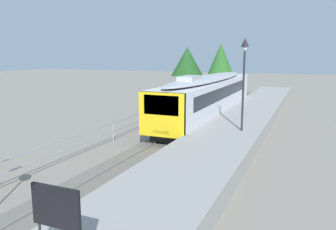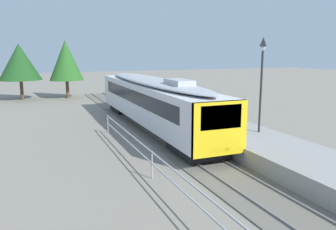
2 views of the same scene
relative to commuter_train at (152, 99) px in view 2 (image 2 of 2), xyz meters
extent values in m
plane|color=gray|center=(-3.00, -8.25, -2.14)|extent=(160.00, 160.00, 0.00)
cube|color=#6B665B|center=(0.00, -8.25, -2.11)|extent=(3.20, 60.00, 0.06)
cube|color=slate|center=(-0.72, -8.25, -2.04)|extent=(0.08, 60.00, 0.08)
cube|color=slate|center=(0.72, -8.25, -2.04)|extent=(0.08, 60.00, 0.08)
cube|color=silver|center=(0.00, 0.11, -0.18)|extent=(2.80, 19.04, 2.55)
cube|color=yellow|center=(0.00, -9.31, -0.18)|extent=(2.80, 0.24, 2.55)
cube|color=black|center=(0.00, -9.39, 0.38)|extent=(2.13, 0.08, 1.12)
cube|color=black|center=(0.00, 0.11, 0.23)|extent=(2.82, 15.99, 0.92)
ellipsoid|color=#B2B5BA|center=(0.00, 0.11, 1.28)|extent=(2.69, 18.28, 0.44)
cube|color=#B2B5BA|center=(0.00, -4.65, 1.56)|extent=(1.10, 2.20, 0.36)
cube|color=#EAE5C6|center=(0.00, -9.38, -1.17)|extent=(1.00, 0.10, 0.20)
cube|color=black|center=(0.00, -7.01, -1.73)|extent=(2.24, 3.20, 0.55)
cube|color=black|center=(0.00, 7.23, -1.73)|extent=(2.24, 3.20, 0.55)
cube|color=#999691|center=(3.25, -8.25, -1.69)|extent=(3.90, 60.00, 0.90)
cylinder|color=#232328|center=(4.07, -6.86, 1.06)|extent=(0.12, 0.12, 4.60)
pyramid|color=#232328|center=(4.07, -6.86, 3.86)|extent=(0.34, 0.34, 0.50)
sphere|color=silver|center=(4.07, -6.86, 3.54)|extent=(0.24, 0.24, 0.24)
cylinder|color=#9EA0A5|center=(-3.30, -9.25, -1.52)|extent=(0.06, 0.06, 1.25)
cylinder|color=#9EA0A5|center=(-3.30, -0.25, -1.52)|extent=(0.06, 0.06, 1.25)
cylinder|color=brown|center=(-3.94, 19.12, -1.08)|extent=(0.36, 0.36, 2.13)
cone|color=#286023|center=(-3.94, 19.12, 2.31)|extent=(3.91, 3.91, 4.65)
cylinder|color=brown|center=(-8.94, 19.53, -1.01)|extent=(0.36, 0.36, 2.27)
cone|color=#1E4C1E|center=(-8.94, 19.53, 2.16)|extent=(4.64, 4.64, 4.07)
camera|label=1|loc=(7.67, -26.36, 3.19)|focal=35.91mm
camera|label=2|loc=(-7.94, -22.56, 3.33)|focal=36.33mm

